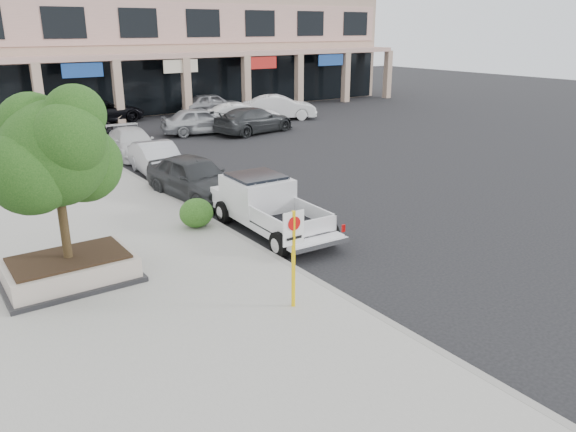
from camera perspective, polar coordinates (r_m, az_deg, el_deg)
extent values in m
plane|color=black|center=(15.76, 5.91, -4.75)|extent=(120.00, 120.00, 0.00)
cube|color=gray|center=(18.41, -20.11, -2.08)|extent=(8.00, 52.00, 0.15)
cube|color=gray|center=(19.67, -9.03, 0.17)|extent=(0.20, 52.00, 0.15)
cube|color=tan|center=(48.21, -14.09, 16.09)|extent=(40.00, 10.00, 9.00)
cube|color=tan|center=(42.60, -10.95, 15.75)|extent=(40.00, 2.20, 0.35)
cube|color=tan|center=(53.53, 10.09, 13.97)|extent=(0.55, 0.55, 4.20)
cube|color=black|center=(43.72, -11.35, 12.77)|extent=(39.20, 0.08, 3.90)
cube|color=black|center=(15.21, -21.14, -6.03)|extent=(3.20, 2.20, 0.12)
cube|color=gray|center=(15.09, -21.28, -4.95)|extent=(3.00, 2.00, 0.50)
cube|color=black|center=(14.99, -21.41, -3.97)|extent=(2.70, 1.70, 0.06)
cylinder|color=black|center=(14.62, -21.92, 0.13)|extent=(0.22, 0.22, 2.20)
sphere|color=#15380F|center=(14.25, -22.65, 5.86)|extent=(2.50, 2.50, 2.50)
sphere|color=#15380F|center=(14.77, -20.09, 4.98)|extent=(1.90, 1.90, 1.90)
sphere|color=#15380F|center=(14.57, -24.55, 8.28)|extent=(1.60, 1.60, 1.60)
cylinder|color=yellow|center=(12.57, 0.55, -4.48)|extent=(0.09, 0.09, 2.30)
cube|color=white|center=(12.29, 0.56, -1.26)|extent=(0.55, 0.03, 0.78)
cylinder|color=red|center=(12.23, 0.65, -0.77)|extent=(0.32, 0.02, 0.32)
ellipsoid|color=#193F12|center=(18.09, -9.29, 0.31)|extent=(1.10, 0.99, 0.93)
imported|color=#292B2D|center=(21.60, -9.47, 3.89)|extent=(2.47, 5.01, 1.64)
imported|color=#ADAFB5|center=(25.35, -13.09, 5.62)|extent=(1.91, 4.49, 1.44)
imported|color=silver|center=(29.56, -15.50, 7.18)|extent=(2.45, 4.93, 1.38)
imported|color=black|center=(35.95, -20.02, 8.76)|extent=(2.76, 5.41, 1.46)
imported|color=#ABADB3|center=(34.98, -8.83, 9.54)|extent=(5.07, 2.89, 1.62)
imported|color=silver|center=(36.33, -4.59, 10.05)|extent=(5.28, 3.30, 1.64)
imported|color=#292B2D|center=(35.06, -3.47, 9.70)|extent=(5.74, 3.19, 1.57)
imported|color=black|center=(40.90, -18.24, 10.07)|extent=(5.57, 2.67, 1.53)
imported|color=gray|center=(43.27, -7.69, 11.26)|extent=(4.75, 2.45, 1.55)
imported|color=silver|center=(40.34, -0.86, 10.99)|extent=(5.33, 3.93, 1.68)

